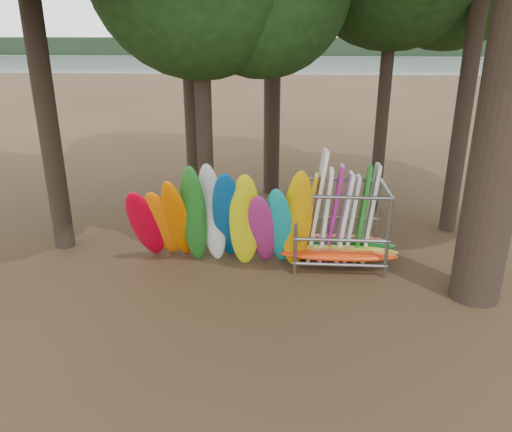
{
  "coord_description": "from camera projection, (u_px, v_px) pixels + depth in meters",
  "views": [
    {
      "loc": [
        0.33,
        -9.83,
        5.65
      ],
      "look_at": [
        -0.46,
        1.5,
        1.4
      ],
      "focal_mm": 35.0,
      "sensor_mm": 36.0,
      "label": 1
    }
  ],
  "objects": [
    {
      "name": "ground",
      "position": [
        272.0,
        298.0,
        11.19
      ],
      "size": [
        120.0,
        120.0,
        0.0
      ],
      "primitive_type": "plane",
      "color": "#47331E",
      "rests_on": "ground"
    },
    {
      "name": "lake",
      "position": [
        290.0,
        74.0,
        67.25
      ],
      "size": [
        160.0,
        160.0,
        0.0
      ],
      "primitive_type": "plane",
      "color": "gray",
      "rests_on": "ground"
    },
    {
      "name": "far_shore",
      "position": [
        291.0,
        47.0,
        113.26
      ],
      "size": [
        160.0,
        4.0,
        4.0
      ],
      "primitive_type": "cube",
      "color": "black",
      "rests_on": "ground"
    },
    {
      "name": "kayak_row",
      "position": [
        221.0,
        222.0,
        12.13
      ],
      "size": [
        4.57,
        2.06,
        2.97
      ],
      "color": "red",
      "rests_on": "ground"
    },
    {
      "name": "storage_rack",
      "position": [
        338.0,
        228.0,
        12.59
      ],
      "size": [
        3.05,
        1.54,
        2.91
      ],
      "color": "slate",
      "rests_on": "ground"
    }
  ]
}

